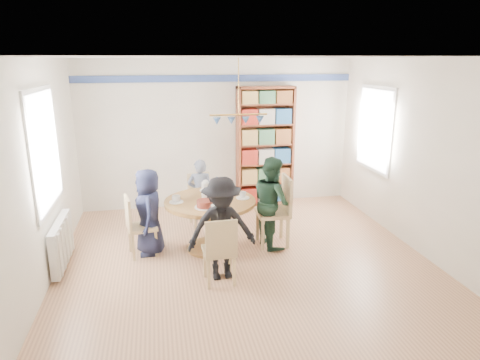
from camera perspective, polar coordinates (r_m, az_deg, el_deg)
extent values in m
plane|color=tan|center=(5.99, 0.75, -10.75)|extent=(5.00, 5.00, 0.00)
plane|color=white|center=(5.36, 0.86, 16.04)|extent=(5.00, 5.00, 0.00)
plane|color=white|center=(7.93, -2.96, 6.15)|extent=(5.00, 0.00, 5.00)
plane|color=white|center=(3.25, 10.08, -8.63)|extent=(5.00, 0.00, 5.00)
plane|color=white|center=(5.58, -25.18, 0.51)|extent=(0.00, 5.00, 5.00)
plane|color=white|center=(6.50, 22.92, 2.76)|extent=(0.00, 5.00, 5.00)
cube|color=navy|center=(7.81, -3.04, 13.38)|extent=(5.00, 0.02, 0.12)
cube|color=white|center=(5.81, -24.65, 3.66)|extent=(0.03, 1.32, 1.52)
cube|color=white|center=(5.81, -24.46, 3.68)|extent=(0.01, 1.20, 1.40)
cube|color=white|center=(7.55, 17.56, 6.48)|extent=(0.03, 1.12, 1.42)
cube|color=white|center=(7.54, 17.42, 6.48)|extent=(0.01, 1.00, 1.30)
cylinder|color=gold|center=(5.86, -0.19, 12.35)|extent=(0.01, 0.01, 0.75)
cylinder|color=gold|center=(5.90, -0.19, 8.71)|extent=(0.80, 0.02, 0.02)
cone|color=#3E6BAE|center=(5.86, -3.10, 7.85)|extent=(0.11, 0.11, 0.10)
cone|color=#3E6BAE|center=(5.89, -1.15, 7.91)|extent=(0.11, 0.11, 0.10)
cone|color=#3E6BAE|center=(5.93, 0.77, 7.96)|extent=(0.11, 0.11, 0.10)
cone|color=#3E6BAE|center=(5.97, 2.67, 8.01)|extent=(0.11, 0.11, 0.10)
cube|color=silver|center=(6.15, -22.72, -7.73)|extent=(0.10, 1.00, 0.60)
cube|color=silver|center=(5.78, -22.88, -9.27)|extent=(0.02, 0.06, 0.56)
cube|color=silver|center=(5.96, -22.51, -8.47)|extent=(0.02, 0.06, 0.56)
cube|color=silver|center=(6.14, -22.17, -7.72)|extent=(0.02, 0.06, 0.56)
cube|color=silver|center=(6.32, -21.85, -7.01)|extent=(0.02, 0.06, 0.56)
cube|color=silver|center=(6.50, -21.54, -6.34)|extent=(0.02, 0.06, 0.56)
cylinder|color=brown|center=(6.10, -4.01, -2.91)|extent=(1.30, 1.30, 0.05)
cylinder|color=brown|center=(6.23, -3.94, -6.18)|extent=(0.16, 0.16, 0.70)
cylinder|color=brown|center=(6.36, -3.89, -8.94)|extent=(0.70, 0.70, 0.04)
cube|color=#D6BA83|center=(6.18, -12.95, -6.13)|extent=(0.45, 0.45, 0.05)
cube|color=#D6BA83|center=(6.07, -14.71, -4.32)|extent=(0.11, 0.39, 0.46)
cube|color=#D6BA83|center=(6.14, -11.12, -8.34)|extent=(0.04, 0.04, 0.39)
cube|color=#D6BA83|center=(6.42, -11.70, -7.26)|extent=(0.04, 0.04, 0.39)
cube|color=#D6BA83|center=(6.10, -14.02, -8.71)|extent=(0.04, 0.04, 0.39)
cube|color=#D6BA83|center=(6.38, -14.47, -7.61)|extent=(0.04, 0.04, 0.39)
cube|color=#D6BA83|center=(6.34, 4.37, -4.41)|extent=(0.47, 0.47, 0.05)
cube|color=#D6BA83|center=(6.30, 6.27, -1.95)|extent=(0.06, 0.46, 0.55)
cube|color=#D6BA83|center=(6.56, 2.35, -6.07)|extent=(0.05, 0.05, 0.47)
cube|color=#D6BA83|center=(6.22, 3.05, -7.33)|extent=(0.05, 0.05, 0.47)
cube|color=#D6BA83|center=(6.64, 5.51, -5.85)|extent=(0.05, 0.05, 0.47)
cube|color=#D6BA83|center=(6.31, 6.39, -7.07)|extent=(0.05, 0.05, 0.47)
cube|color=#D6BA83|center=(7.12, -5.16, -2.87)|extent=(0.43, 0.43, 0.04)
cube|color=#D6BA83|center=(7.21, -5.57, -0.77)|extent=(0.38, 0.10, 0.45)
cube|color=#D6BA83|center=(7.02, -6.00, -5.02)|extent=(0.04, 0.04, 0.39)
cube|color=#D6BA83|center=(7.09, -3.60, -4.73)|extent=(0.04, 0.04, 0.39)
cube|color=#D6BA83|center=(7.30, -6.60, -4.21)|extent=(0.04, 0.04, 0.39)
cube|color=#D6BA83|center=(7.37, -4.29, -3.94)|extent=(0.04, 0.04, 0.39)
cube|color=#D6BA83|center=(5.32, -2.82, -9.41)|extent=(0.40, 0.40, 0.05)
cube|color=#D6BA83|center=(5.07, -2.49, -7.88)|extent=(0.39, 0.05, 0.46)
cube|color=#D6BA83|center=(5.58, -1.48, -10.61)|extent=(0.04, 0.04, 0.40)
cube|color=#D6BA83|center=(5.53, -4.71, -10.90)|extent=(0.04, 0.04, 0.40)
cube|color=#D6BA83|center=(5.31, -0.77, -12.07)|extent=(0.04, 0.04, 0.40)
cube|color=#D6BA83|center=(5.26, -4.19, -12.41)|extent=(0.04, 0.04, 0.40)
imported|color=#191D38|center=(6.13, -12.06, -4.18)|extent=(0.44, 0.63, 1.24)
imported|color=#1A3424|center=(6.26, 4.31, -2.93)|extent=(0.61, 0.73, 1.34)
imported|color=gray|center=(7.00, -5.31, -1.79)|extent=(0.45, 0.33, 1.14)
imported|color=black|center=(5.32, -2.46, -6.52)|extent=(0.88, 0.55, 1.32)
cube|color=brown|center=(7.88, -0.22, 4.31)|extent=(0.04, 0.32, 2.21)
cube|color=brown|center=(8.13, 6.82, 4.55)|extent=(0.04, 0.32, 2.21)
cube|color=brown|center=(7.85, 3.48, 12.23)|extent=(1.05, 0.32, 0.04)
cube|color=brown|center=(8.27, 3.24, -2.88)|extent=(1.05, 0.32, 0.06)
cube|color=brown|center=(8.13, 3.10, 4.64)|extent=(1.05, 0.02, 2.21)
cube|color=brown|center=(8.15, 3.28, -0.28)|extent=(0.99, 0.30, 0.03)
cube|color=brown|center=(8.06, 3.32, 2.23)|extent=(0.99, 0.30, 0.03)
cube|color=brown|center=(7.98, 3.36, 4.81)|extent=(0.99, 0.30, 0.03)
cube|color=brown|center=(7.92, 3.40, 7.43)|extent=(0.99, 0.30, 0.03)
cube|color=brown|center=(7.87, 3.45, 10.08)|extent=(0.99, 0.30, 0.03)
cube|color=maroon|center=(8.13, 1.13, -1.94)|extent=(0.29, 0.23, 0.27)
cube|color=beige|center=(8.20, 3.29, -1.81)|extent=(0.29, 0.23, 0.27)
cube|color=#245385|center=(8.28, 5.41, -1.68)|extent=(0.29, 0.23, 0.27)
cube|color=tan|center=(8.02, 1.14, 0.58)|extent=(0.29, 0.23, 0.27)
cube|color=#3A6946|center=(8.09, 3.33, 0.70)|extent=(0.29, 0.23, 0.27)
cube|color=brown|center=(8.18, 5.48, 0.81)|extent=(0.29, 0.23, 0.27)
cube|color=maroon|center=(7.93, 1.16, 3.15)|extent=(0.29, 0.23, 0.27)
cube|color=beige|center=(8.01, 3.37, 3.24)|extent=(0.29, 0.23, 0.27)
cube|color=#245385|center=(8.09, 5.55, 3.33)|extent=(0.29, 0.23, 0.27)
cube|color=tan|center=(7.86, 1.17, 5.78)|extent=(0.29, 0.23, 0.27)
cube|color=#3A6946|center=(7.93, 3.42, 5.84)|extent=(0.29, 0.23, 0.27)
cube|color=brown|center=(8.02, 5.62, 5.90)|extent=(0.29, 0.23, 0.27)
cube|color=maroon|center=(7.81, 1.19, 8.44)|extent=(0.29, 0.23, 0.27)
cube|color=beige|center=(7.88, 3.46, 8.49)|extent=(0.29, 0.23, 0.27)
cube|color=#245385|center=(7.96, 5.69, 8.52)|extent=(0.29, 0.23, 0.27)
cube|color=tan|center=(7.77, 1.20, 10.98)|extent=(0.29, 0.23, 0.23)
cube|color=#3A6946|center=(7.84, 3.50, 11.00)|extent=(0.29, 0.23, 0.23)
cube|color=brown|center=(7.93, 5.76, 11.00)|extent=(0.29, 0.23, 0.23)
cylinder|color=white|center=(6.12, -4.59, -1.43)|extent=(0.12, 0.12, 0.24)
sphere|color=white|center=(6.09, -4.61, -0.36)|extent=(0.09, 0.09, 0.09)
cylinder|color=silver|center=(6.18, -3.08, -1.06)|extent=(0.07, 0.07, 0.28)
cylinder|color=#3E6BAE|center=(6.14, -3.10, 0.27)|extent=(0.03, 0.03, 0.03)
cylinder|color=white|center=(6.36, -3.89, -1.83)|extent=(0.30, 0.30, 0.01)
cylinder|color=maroon|center=(6.34, -3.90, -1.40)|extent=(0.24, 0.24, 0.09)
cylinder|color=white|center=(5.80, -4.61, -3.61)|extent=(0.30, 0.30, 0.01)
cylinder|color=maroon|center=(5.78, -4.62, -3.13)|extent=(0.24, 0.24, 0.09)
cylinder|color=white|center=(6.05, -8.49, -2.90)|extent=(0.20, 0.20, 0.01)
imported|color=white|center=(6.04, -8.51, -2.51)|extent=(0.12, 0.12, 0.10)
cylinder|color=white|center=(6.16, 0.38, -2.38)|extent=(0.20, 0.20, 0.01)
imported|color=white|center=(6.15, 0.38, -2.01)|extent=(0.10, 0.10, 0.09)
cylinder|color=white|center=(6.54, -4.54, -1.35)|extent=(0.20, 0.20, 0.01)
imported|color=white|center=(6.53, -4.55, -0.98)|extent=(0.12, 0.12, 0.10)
cylinder|color=white|center=(5.64, -3.40, -4.15)|extent=(0.20, 0.20, 0.01)
imported|color=white|center=(5.63, -3.40, -3.75)|extent=(0.10, 0.10, 0.09)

